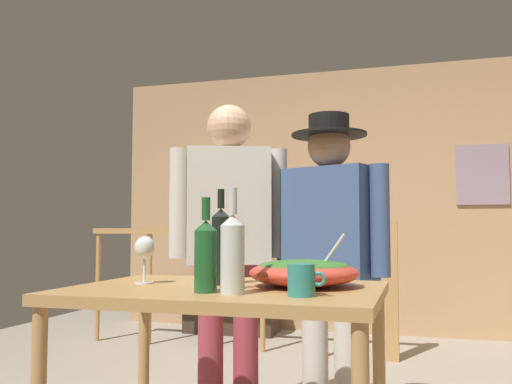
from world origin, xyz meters
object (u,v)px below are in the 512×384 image
(framed_picture, at_px, (482,175))
(stair_railing, at_px, (284,272))
(wine_bottle_clear, at_px, (232,252))
(mug_teal, at_px, (302,280))
(person_standing_right, at_px, (330,245))
(tv_console, at_px, (232,309))
(person_standing_left, at_px, (229,233))
(salad_bowl, at_px, (304,271))
(flat_screen_tv, at_px, (231,262))
(wine_glass, at_px, (145,250))
(serving_table, at_px, (226,312))
(wine_bottle_dark, at_px, (221,245))
(wine_bottle_green, at_px, (206,254))

(framed_picture, bearing_deg, stair_railing, -148.39)
(wine_bottle_clear, relative_size, mug_teal, 2.81)
(framed_picture, relative_size, person_standing_right, 0.36)
(tv_console, height_order, person_standing_left, person_standing_left)
(stair_railing, distance_m, salad_bowl, 2.55)
(flat_screen_tv, relative_size, wine_glass, 2.90)
(wine_bottle_clear, bearing_deg, person_standing_right, 80.37)
(serving_table, relative_size, person_standing_left, 0.67)
(wine_bottle_clear, bearing_deg, tv_console, 109.04)
(wine_bottle_dark, bearing_deg, wine_bottle_green, -81.32)
(framed_picture, xyz_separation_m, wine_bottle_green, (-1.28, -3.75, -0.59))
(salad_bowl, height_order, wine_glass, salad_bowl)
(tv_console, bearing_deg, salad_bowl, -66.61)
(wine_glass, relative_size, wine_bottle_green, 0.58)
(wine_glass, height_order, person_standing_right, person_standing_right)
(person_standing_right, bearing_deg, serving_table, 92.19)
(stair_railing, relative_size, person_standing_left, 1.63)
(wine_glass, bearing_deg, person_standing_left, 83.98)
(wine_bottle_dark, height_order, wine_bottle_green, wine_bottle_dark)
(framed_picture, height_order, serving_table, framed_picture)
(wine_glass, distance_m, wine_bottle_green, 0.40)
(mug_teal, xyz_separation_m, person_standing_right, (-0.06, 0.97, 0.08))
(stair_railing, height_order, wine_bottle_dark, wine_bottle_dark)
(salad_bowl, bearing_deg, wine_bottle_green, -135.58)
(serving_table, relative_size, wine_glass, 6.08)
(wine_bottle_green, xyz_separation_m, mug_teal, (0.33, -0.01, -0.08))
(stair_railing, height_order, tv_console, stair_railing)
(framed_picture, bearing_deg, wine_bottle_clear, -107.24)
(wine_bottle_green, bearing_deg, flat_screen_tv, 107.77)
(flat_screen_tv, bearing_deg, wine_bottle_dark, -71.55)
(stair_railing, bearing_deg, wine_bottle_clear, -79.85)
(stair_railing, relative_size, salad_bowl, 6.73)
(stair_railing, height_order, flat_screen_tv, stair_railing)
(flat_screen_tv, distance_m, mug_teal, 3.73)
(wine_bottle_green, bearing_deg, salad_bowl, 44.42)
(stair_railing, bearing_deg, person_standing_left, -85.73)
(wine_glass, relative_size, mug_teal, 1.50)
(wine_bottle_dark, distance_m, mug_teal, 0.46)
(tv_console, height_order, wine_bottle_dark, wine_bottle_dark)
(wine_bottle_clear, relative_size, person_standing_right, 0.22)
(tv_console, relative_size, person_standing_right, 0.57)
(tv_console, bearing_deg, wine_bottle_clear, -70.96)
(salad_bowl, bearing_deg, wine_bottle_dark, -175.59)
(mug_teal, bearing_deg, person_standing_right, 93.56)
(serving_table, height_order, person_standing_left, person_standing_left)
(tv_console, bearing_deg, person_standing_left, -71.39)
(stair_railing, relative_size, wine_bottle_dark, 7.47)
(stair_railing, distance_m, wine_bottle_green, 2.77)
(serving_table, relative_size, person_standing_right, 0.70)
(serving_table, bearing_deg, wine_glass, 176.51)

